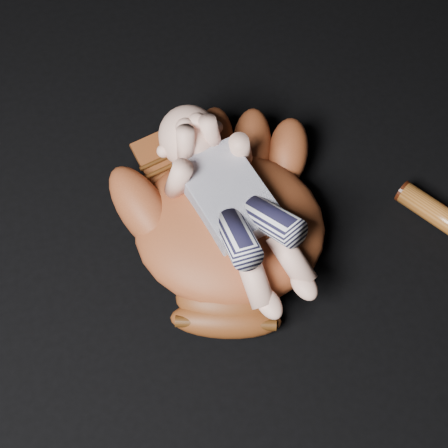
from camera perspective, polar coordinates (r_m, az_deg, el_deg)
name	(u,v)px	position (r m, az deg, el deg)	size (l,w,h in m)	color
baseball_glove	(230,222)	(1.14, 0.47, 0.17)	(0.40, 0.46, 0.14)	maroon
newborn_baby	(237,205)	(1.09, 1.12, 1.55)	(0.18, 0.39, 0.16)	#E2A791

